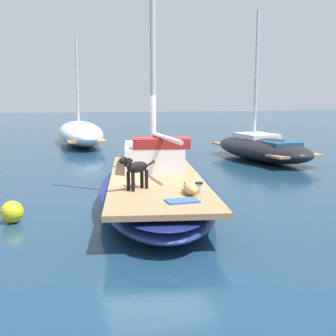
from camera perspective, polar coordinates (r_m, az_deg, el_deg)
ground_plane at (r=10.13m, az=-1.63°, el=-4.76°), size 120.00×120.00×0.00m
sailboat_main at (r=10.06m, az=-1.64°, el=-2.91°), size 3.92×7.59×0.66m
mast_main at (r=10.60m, az=-1.76°, el=14.09°), size 0.14×2.27×6.04m
cabin_house at (r=11.04m, az=-1.91°, el=1.73°), size 1.82×2.47×0.84m
dog_tan at (r=8.19m, az=2.95°, el=-2.68°), size 0.34×0.95×0.22m
dog_black at (r=8.49m, az=-4.25°, el=-0.08°), size 0.85×0.55×0.70m
deck_winch at (r=8.27m, az=4.07°, el=-2.62°), size 0.16×0.16×0.21m
coiled_rope at (r=9.00m, az=-4.86°, el=-2.14°), size 0.32×0.32×0.04m
deck_towel at (r=7.60m, az=1.85°, el=-4.32°), size 0.57×0.37×0.03m
moored_boat_starboard_side at (r=17.42m, az=12.17°, el=2.65°), size 2.63×5.79×5.74m
moored_boat_far_astern at (r=23.14m, az=-11.41°, el=4.56°), size 2.16×7.66×5.61m
mooring_buoy at (r=9.16m, az=-19.74°, el=-5.43°), size 0.44×0.44×0.44m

